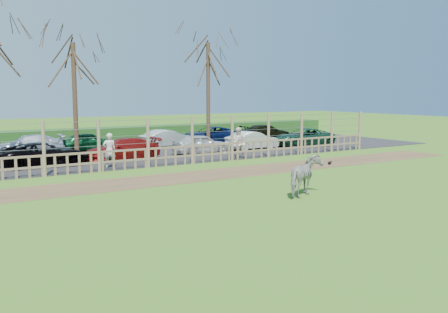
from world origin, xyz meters
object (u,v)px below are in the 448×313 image
tree_right (208,69)px  visitor_b (238,143)px  zebra (306,176)px  car_11 (166,138)px  crow (330,163)px  car_9 (28,145)px  car_4 (201,144)px  tree_mid (74,72)px  car_10 (89,142)px  visitor_a (109,150)px  car_6 (304,137)px  car_13 (266,132)px  car_12 (210,135)px  car_3 (123,149)px  car_5 (252,141)px  car_2 (44,154)px

tree_right → visitor_b: bearing=-102.9°
zebra → car_11: bearing=-37.5°
crow → car_9: size_ratio=0.06×
car_4 → car_11: 4.44m
tree_mid → car_10: 5.30m
visitor_a → crow: visitor_a is taller
car_6 → car_13: same height
visitor_a → car_11: bearing=-121.7°
zebra → car_11: zebra is taller
car_10 → car_9: bearing=98.9°
car_11 → car_13: same height
tree_mid → car_11: size_ratio=1.87×
car_10 → car_12: same height
car_11 → car_6: bearing=-124.9°
car_3 → tree_mid: bearing=-141.4°
visitor_b → car_9: bearing=-32.4°
car_11 → car_12: same height
tree_mid → car_11: tree_mid is taller
visitor_b → car_5: bearing=-132.2°
visitor_a → visitor_b: 7.49m
tree_right → car_4: tree_right is taller
car_9 → car_12: 12.65m
tree_mid → car_3: size_ratio=1.65×
crow → visitor_b: bearing=119.4°
car_5 → car_13: (4.66, 4.66, 0.00)m
tree_mid → car_10: bearing=60.6°
zebra → visitor_b: 10.64m
visitor_b → car_4: size_ratio=0.49×
visitor_b → car_2: 10.39m
crow → car_12: bearing=89.4°
car_6 → car_13: (0.30, 4.69, 0.00)m
car_2 → zebra: bearing=-152.6°
zebra → car_9: size_ratio=0.43×
tree_mid → car_2: (-2.32, -2.40, -4.23)m
tree_mid → car_2: size_ratio=1.58×
crow → car_11: size_ratio=0.07×
car_3 → car_5: 8.88m
car_6 → crow: bearing=-24.9°
car_3 → car_12: size_ratio=0.96×
tree_mid → car_12: bearing=15.0°
car_11 → tree_mid: bearing=99.9°
car_5 → car_11: 5.91m
tree_mid → car_9: size_ratio=1.65×
car_2 → car_4: same height
car_3 → car_10: same height
tree_mid → car_5: 11.73m
car_2 → car_3: (4.17, 0.06, 0.00)m
zebra → car_9: zebra is taller
crow → car_6: (4.70, 7.40, 0.54)m
car_3 → car_4: 4.99m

